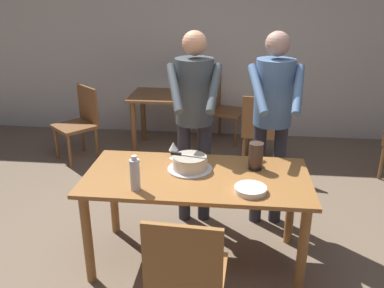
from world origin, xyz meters
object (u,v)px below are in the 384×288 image
(background_table, at_px, (170,107))
(background_chair_1, at_px, (80,120))
(main_dining_table, at_px, (197,189))
(background_chair_3, at_px, (223,107))
(water_bottle, at_px, (135,174))
(person_cutting_cake, at_px, (194,109))
(background_chair_2, at_px, (262,129))
(cake_on_platter, at_px, (190,163))
(plate_stack, at_px, (250,190))
(hurricane_lamp, at_px, (256,156))
(chair_near_side, at_px, (187,274))
(cake_knife, at_px, (181,154))
(person_standing_beside, at_px, (273,110))
(wine_glass_near, at_px, (173,147))

(background_table, height_order, background_chair_1, background_chair_1)
(main_dining_table, bearing_deg, background_chair_3, 87.87)
(main_dining_table, xyz_separation_m, background_chair_3, (0.10, 2.70, -0.14))
(water_bottle, bearing_deg, person_cutting_cake, 70.30)
(background_chair_2, bearing_deg, background_chair_1, 178.23)
(cake_on_platter, bearing_deg, background_table, 102.94)
(plate_stack, bearing_deg, background_chair_3, 95.57)
(background_chair_1, bearing_deg, cake_on_platter, -49.07)
(background_table, bearing_deg, main_dining_table, -76.12)
(plate_stack, height_order, water_bottle, water_bottle)
(hurricane_lamp, bearing_deg, chair_near_side, -113.94)
(plate_stack, relative_size, chair_near_side, 0.24)
(cake_on_platter, xyz_separation_m, cake_knife, (-0.07, 0.02, 0.06))
(cake_knife, relative_size, background_chair_3, 0.30)
(cake_on_platter, height_order, background_chair_1, background_chair_1)
(background_chair_1, relative_size, background_chair_2, 1.00)
(cake_knife, xyz_separation_m, water_bottle, (-0.26, -0.37, -0.00))
(plate_stack, relative_size, hurricane_lamp, 1.05)
(background_chair_2, bearing_deg, background_table, 157.02)
(person_standing_beside, height_order, chair_near_side, person_standing_beside)
(water_bottle, distance_m, person_cutting_cake, 0.95)
(person_cutting_cake, xyz_separation_m, background_chair_2, (0.67, 1.23, -0.58))
(wine_glass_near, relative_size, water_bottle, 0.58)
(background_chair_2, bearing_deg, background_chair_3, 119.28)
(cake_on_platter, xyz_separation_m, background_chair_3, (0.16, 2.61, -0.31))
(person_cutting_cake, height_order, background_chair_2, person_cutting_cake)
(main_dining_table, relative_size, chair_near_side, 1.84)
(chair_near_side, xyz_separation_m, background_table, (-0.59, 3.11, 0.09))
(water_bottle, xyz_separation_m, person_cutting_cake, (0.31, 0.87, 0.21))
(plate_stack, bearing_deg, main_dining_table, 150.20)
(cake_on_platter, distance_m, person_cutting_cake, 0.59)
(plate_stack, distance_m, chair_near_side, 0.72)
(main_dining_table, relative_size, person_cutting_cake, 0.96)
(water_bottle, height_order, hurricane_lamp, water_bottle)
(background_chair_2, bearing_deg, person_standing_beside, -90.31)
(person_cutting_cake, relative_size, background_chair_2, 1.91)
(cake_knife, distance_m, person_standing_beside, 0.91)
(background_table, bearing_deg, cake_knife, -78.69)
(person_cutting_cake, distance_m, background_chair_2, 1.51)
(background_chair_1, bearing_deg, cake_knife, -50.11)
(chair_near_side, distance_m, background_chair_1, 3.15)
(hurricane_lamp, relative_size, person_cutting_cake, 0.12)
(chair_near_side, height_order, background_table, chair_near_side)
(cake_knife, relative_size, chair_near_side, 0.30)
(hurricane_lamp, bearing_deg, main_dining_table, -159.95)
(cake_knife, xyz_separation_m, plate_stack, (0.52, -0.33, -0.10))
(water_bottle, relative_size, background_table, 0.25)
(cake_on_platter, relative_size, water_bottle, 1.36)
(person_cutting_cake, bearing_deg, background_chair_2, 61.55)
(main_dining_table, height_order, background_chair_2, background_chair_2)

